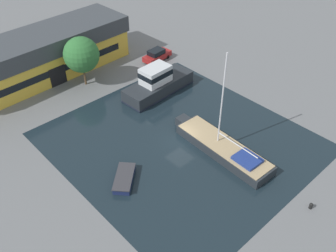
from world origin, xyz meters
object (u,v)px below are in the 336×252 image
Objects in this scene: warehouse_building at (41,55)px; small_dinghy at (124,179)px; sailboat_moored at (222,147)px; parked_car at (157,55)px; motor_cruiser at (158,83)px; quay_tree_near_building at (81,55)px.

small_dinghy is at bearing -102.84° from warehouse_building.
small_dinghy is at bearing 162.41° from sailboat_moored.
warehouse_building is at bearing -122.88° from parked_car.
motor_cruiser is at bearing 80.76° from sailboat_moored.
sailboat_moored is at bearing -81.87° from quay_tree_near_building.
quay_tree_near_building is at bearing 115.85° from small_dinghy.
quay_tree_near_building is at bearing 100.35° from sailboat_moored.
parked_car is at bearing 69.30° from sailboat_moored.
sailboat_moored is at bearing 27.95° from small_dinghy.
parked_car is at bearing -29.92° from warehouse_building.
warehouse_building is 16.80m from motor_cruiser.
sailboat_moored is 11.02m from small_dinghy.
motor_cruiser is (5.85, -8.26, -3.04)m from quay_tree_near_building.
warehouse_building is 2.01× the size of sailboat_moored.
warehouse_building is 16.52m from parked_car.
parked_car is 25.11m from small_dinghy.
small_dinghy is (-7.26, -18.04, -4.10)m from quay_tree_near_building.
sailboat_moored reaches higher than warehouse_building.
quay_tree_near_building reaches higher than small_dinghy.
small_dinghy is (-10.37, 3.74, -0.27)m from sailboat_moored.
sailboat_moored is at bearing -80.34° from warehouse_building.
warehouse_building is at bearing 127.41° from small_dinghy.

